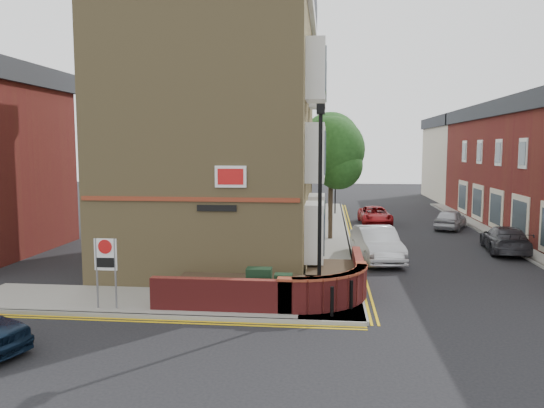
{
  "coord_description": "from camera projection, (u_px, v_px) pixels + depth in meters",
  "views": [
    {
      "loc": [
        1.83,
        -15.02,
        5.14
      ],
      "look_at": [
        -0.17,
        4.0,
        3.07
      ],
      "focal_mm": 35.0,
      "sensor_mm": 36.0,
      "label": 1
    }
  ],
  "objects": [
    {
      "name": "ground",
      "position": [
        264.0,
        322.0,
        15.6
      ],
      "size": [
        120.0,
        120.0,
        0.0
      ],
      "primitive_type": "plane",
      "color": "black",
      "rests_on": "ground"
    },
    {
      "name": "pavement_corner",
      "position": [
        164.0,
        302.0,
        17.44
      ],
      "size": [
        13.0,
        3.0,
        0.12
      ],
      "primitive_type": "cube",
      "color": "gray",
      "rests_on": "ground"
    },
    {
      "name": "pavement_main",
      "position": [
        330.0,
        233.0,
        31.2
      ],
      "size": [
        2.0,
        32.0,
        0.12
      ],
      "primitive_type": "cube",
      "color": "gray",
      "rests_on": "ground"
    },
    {
      "name": "kerb_side",
      "position": [
        148.0,
        316.0,
        15.96
      ],
      "size": [
        13.0,
        0.15,
        0.12
      ],
      "primitive_type": "cube",
      "color": "gray",
      "rests_on": "ground"
    },
    {
      "name": "kerb_main_near",
      "position": [
        347.0,
        234.0,
        31.1
      ],
      "size": [
        0.15,
        32.0,
        0.12
      ],
      "primitive_type": "cube",
      "color": "gray",
      "rests_on": "ground"
    },
    {
      "name": "kerb_main_far",
      "position": [
        506.0,
        246.0,
        27.3
      ],
      "size": [
        0.15,
        40.0,
        0.12
      ],
      "primitive_type": "cube",
      "color": "gray",
      "rests_on": "ground"
    },
    {
      "name": "yellow_lines_side",
      "position": [
        146.0,
        321.0,
        15.71
      ],
      "size": [
        13.0,
        0.28,
        0.01
      ],
      "primitive_type": "cube",
      "color": "gold",
      "rests_on": "ground"
    },
    {
      "name": "yellow_lines_main",
      "position": [
        351.0,
        235.0,
        31.08
      ],
      "size": [
        0.28,
        32.0,
        0.01
      ],
      "primitive_type": "cube",
      "color": "gold",
      "rests_on": "ground"
    },
    {
      "name": "corner_building",
      "position": [
        221.0,
        122.0,
        23.13
      ],
      "size": [
        8.95,
        10.4,
        13.6
      ],
      "color": "olive",
      "rests_on": "ground"
    },
    {
      "name": "garden_wall",
      "position": [
        272.0,
        298.0,
        18.07
      ],
      "size": [
        6.8,
        6.0,
        1.2
      ],
      "primitive_type": null,
      "color": "maroon",
      "rests_on": "ground"
    },
    {
      "name": "lamppost",
      "position": [
        320.0,
        206.0,
        16.26
      ],
      "size": [
        0.25,
        0.5,
        6.3
      ],
      "color": "black",
      "rests_on": "pavement_corner"
    },
    {
      "name": "utility_cabinet_large",
      "position": [
        259.0,
        287.0,
        16.84
      ],
      "size": [
        0.8,
        0.45,
        1.2
      ],
      "primitive_type": "cube",
      "color": "black",
      "rests_on": "pavement_corner"
    },
    {
      "name": "utility_cabinet_small",
      "position": [
        283.0,
        291.0,
        16.46
      ],
      "size": [
        0.55,
        0.4,
        1.1
      ],
      "primitive_type": "cube",
      "color": "black",
      "rests_on": "pavement_corner"
    },
    {
      "name": "bollard_near",
      "position": [
        332.0,
        302.0,
        15.72
      ],
      "size": [
        0.11,
        0.11,
        0.9
      ],
      "primitive_type": "cylinder",
      "color": "black",
      "rests_on": "pavement_corner"
    },
    {
      "name": "bollard_far",
      "position": [
        351.0,
        295.0,
        16.45
      ],
      "size": [
        0.11,
        0.11,
        0.9
      ],
      "primitive_type": "cylinder",
      "color": "black",
      "rests_on": "pavement_corner"
    },
    {
      "name": "zone_sign",
      "position": [
        106.0,
        260.0,
        16.43
      ],
      "size": [
        0.72,
        0.07,
        2.2
      ],
      "color": "slate",
      "rests_on": "pavement_corner"
    },
    {
      "name": "far_terrace_cream",
      "position": [
        460.0,
        158.0,
        51.22
      ],
      "size": [
        5.4,
        12.4,
        8.0
      ],
      "color": "beige",
      "rests_on": "ground"
    },
    {
      "name": "tree_near",
      "position": [
        331.0,
        155.0,
        28.77
      ],
      "size": [
        3.64,
        3.65,
        6.7
      ],
      "color": "#382B1E",
      "rests_on": "pavement_main"
    },
    {
      "name": "tree_mid",
      "position": [
        331.0,
        146.0,
        36.63
      ],
      "size": [
        4.03,
        4.03,
        7.42
      ],
      "color": "#382B1E",
      "rests_on": "pavement_main"
    },
    {
      "name": "tree_far",
      "position": [
        330.0,
        149.0,
        44.57
      ],
      "size": [
        3.81,
        3.81,
        7.0
      ],
      "color": "#382B1E",
      "rests_on": "pavement_main"
    },
    {
      "name": "traffic_light_assembly",
      "position": [
        335.0,
        178.0,
        39.76
      ],
      "size": [
        0.2,
        0.16,
        4.2
      ],
      "color": "black",
      "rests_on": "pavement_main"
    },
    {
      "name": "silver_car_near",
      "position": [
        377.0,
        244.0,
        23.96
      ],
      "size": [
        2.26,
        4.81,
        1.53
      ],
      "primitive_type": "imported",
      "rotation": [
        0.0,
        0.0,
        0.14
      ],
      "color": "silver",
      "rests_on": "ground"
    },
    {
      "name": "red_car_main",
      "position": [
        375.0,
        215.0,
        35.37
      ],
      "size": [
        2.16,
        4.32,
        1.17
      ],
      "primitive_type": "imported",
      "rotation": [
        0.0,
        0.0,
        0.05
      ],
      "color": "maroon",
      "rests_on": "ground"
    },
    {
      "name": "grey_car_far",
      "position": [
        505.0,
        239.0,
        25.89
      ],
      "size": [
        2.3,
        4.64,
        1.3
      ],
      "primitive_type": "imported",
      "rotation": [
        0.0,
        0.0,
        3.03
      ],
      "color": "#2C2B30",
      "rests_on": "ground"
    },
    {
      "name": "silver_car_far",
      "position": [
        451.0,
        219.0,
        33.18
      ],
      "size": [
        2.85,
        3.95,
        1.25
      ],
      "primitive_type": "imported",
      "rotation": [
        0.0,
        0.0,
        2.72
      ],
      "color": "#A9A9B1",
      "rests_on": "ground"
    }
  ]
}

